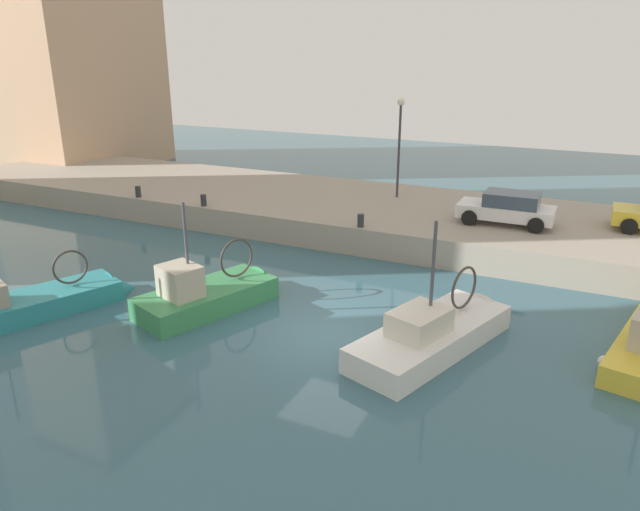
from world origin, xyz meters
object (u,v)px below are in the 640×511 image
(mooring_bollard_mid, at_px, (204,200))
(mooring_bollard_north, at_px, (138,192))
(fishing_boat_green, at_px, (216,302))
(parked_car_white, at_px, (508,208))
(fishing_boat_white, at_px, (438,341))
(mooring_bollard_south, at_px, (361,220))
(fishing_boat_teal, at_px, (32,312))
(quay_streetlamp, at_px, (400,131))

(mooring_bollard_mid, relative_size, mooring_bollard_north, 1.00)
(fishing_boat_green, xyz_separation_m, parked_car_white, (10.12, -7.84, 1.77))
(fishing_boat_green, height_order, parked_car_white, fishing_boat_green)
(mooring_bollard_mid, height_order, mooring_bollard_north, same)
(fishing_boat_white, height_order, mooring_bollard_south, fishing_boat_white)
(parked_car_white, height_order, mooring_bollard_south, parked_car_white)
(fishing_boat_green, distance_m, fishing_boat_white, 7.54)
(fishing_boat_white, distance_m, parked_car_white, 9.76)
(fishing_boat_teal, relative_size, mooring_bollard_mid, 12.90)
(fishing_boat_green, distance_m, parked_car_white, 12.92)
(fishing_boat_white, height_order, quay_streetlamp, quay_streetlamp)
(fishing_boat_green, height_order, mooring_bollard_mid, fishing_boat_green)
(mooring_bollard_south, height_order, mooring_bollard_north, same)
(parked_car_white, bearing_deg, fishing_boat_teal, 136.30)
(mooring_bollard_south, bearing_deg, mooring_bollard_mid, 90.00)
(mooring_bollard_south, xyz_separation_m, quay_streetlamp, (5.65, 0.31, 2.98))
(parked_car_white, bearing_deg, mooring_bollard_mid, 102.94)
(mooring_bollard_south, bearing_deg, fishing_boat_green, 160.99)
(fishing_boat_white, distance_m, mooring_bollard_north, 18.35)
(mooring_bollard_north, bearing_deg, fishing_boat_green, -126.31)
(fishing_boat_green, distance_m, mooring_bollard_north, 11.96)
(fishing_boat_white, height_order, mooring_bollard_north, fishing_boat_white)
(fishing_boat_teal, bearing_deg, mooring_bollard_north, 24.15)
(mooring_bollard_mid, bearing_deg, fishing_boat_teal, -176.56)
(fishing_boat_white, bearing_deg, mooring_bollard_south, 38.09)
(fishing_boat_green, xyz_separation_m, quay_streetlamp, (12.69, -2.11, 4.32))
(fishing_boat_teal, bearing_deg, mooring_bollard_south, -35.60)
(fishing_boat_teal, bearing_deg, mooring_bollard_mid, 3.44)
(fishing_boat_green, relative_size, mooring_bollard_south, 10.45)
(fishing_boat_green, bearing_deg, fishing_boat_teal, 123.42)
(fishing_boat_green, bearing_deg, fishing_boat_white, -85.98)
(fishing_boat_teal, bearing_deg, parked_car_white, -43.70)
(mooring_bollard_south, relative_size, mooring_bollard_mid, 1.00)
(fishing_boat_green, bearing_deg, parked_car_white, -37.76)
(fishing_boat_green, relative_size, mooring_bollard_north, 10.45)
(fishing_boat_white, distance_m, mooring_bollard_mid, 14.69)
(mooring_bollard_north, bearing_deg, quay_streetlamp, -64.20)
(fishing_boat_teal, distance_m, mooring_bollard_south, 12.75)
(fishing_boat_teal, xyz_separation_m, mooring_bollard_mid, (10.31, 0.62, 1.37))
(parked_car_white, xyz_separation_m, mooring_bollard_mid, (-3.08, 13.41, -0.43))
(mooring_bollard_mid, bearing_deg, quay_streetlamp, -53.69)
(mooring_bollard_mid, xyz_separation_m, mooring_bollard_north, (0.00, 4.00, 0.00))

